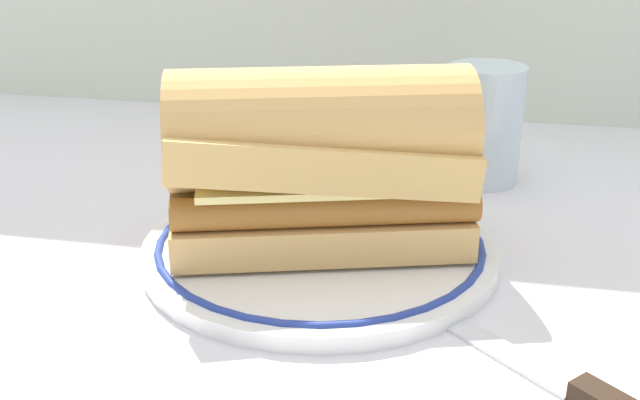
# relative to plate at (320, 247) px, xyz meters

# --- Properties ---
(ground_plane) EXTENTS (1.50, 1.50, 0.00)m
(ground_plane) POSITION_rel_plate_xyz_m (0.01, -0.02, -0.01)
(ground_plane) COLOR silver
(plate) EXTENTS (0.26, 0.26, 0.01)m
(plate) POSITION_rel_plate_xyz_m (0.00, 0.00, 0.00)
(plate) COLOR white
(plate) RESTS_ON ground_plane
(sausage_sandwich) EXTENTS (0.23, 0.15, 0.13)m
(sausage_sandwich) POSITION_rel_plate_xyz_m (-0.00, 0.00, 0.07)
(sausage_sandwich) COLOR tan
(sausage_sandwich) RESTS_ON plate
(drinking_glass) EXTENTS (0.07, 0.07, 0.11)m
(drinking_glass) POSITION_rel_plate_xyz_m (0.11, 0.19, 0.04)
(drinking_glass) COLOR silver
(drinking_glass) RESTS_ON ground_plane
(butter_knife) EXTENTS (0.13, 0.12, 0.01)m
(butter_knife) POSITION_rel_plate_xyz_m (0.16, -0.13, -0.00)
(butter_knife) COLOR silver
(butter_knife) RESTS_ON ground_plane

